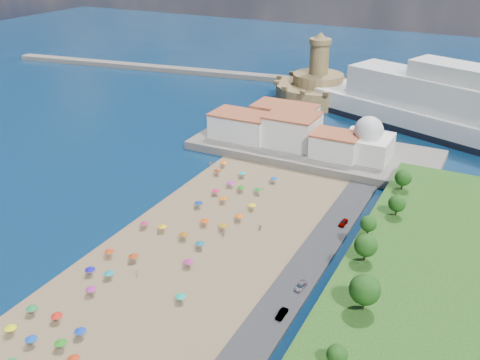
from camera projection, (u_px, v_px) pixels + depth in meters
The scene contains 11 objects.
ground at pixel (184, 239), 143.61m from camera, with size 700.00×700.00×0.00m, color #071938.
terrace at pixel (314, 150), 197.56m from camera, with size 90.00×36.00×3.00m, color #59544C.
jetty at pixel (294, 115), 234.92m from camera, with size 18.00×70.00×2.40m, color #59544C.
breakwater at pixel (166, 69), 311.49m from camera, with size 200.00×7.00×2.60m, color #59544C.
waterfront_buildings at pixel (282, 127), 200.73m from camera, with size 57.00×29.00×11.00m.
domed_building at pixel (368, 142), 184.51m from camera, with size 16.00×16.00×15.00m.
fortress at pixel (318, 87), 256.70m from camera, with size 40.00×40.00×32.40m.
beach_parasols at pixel (152, 254), 133.33m from camera, with size 30.67×114.86×2.20m.
beachgoers at pixel (169, 254), 134.96m from camera, with size 35.48×103.85×1.89m.
parked_cars at pixel (297, 291), 120.84m from camera, with size 2.18×72.77×1.40m.
hillside_trees at pixel (356, 275), 111.74m from camera, with size 13.77×106.75×8.15m.
Camera 1 is at (69.43, -102.61, 75.85)m, focal length 40.00 mm.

